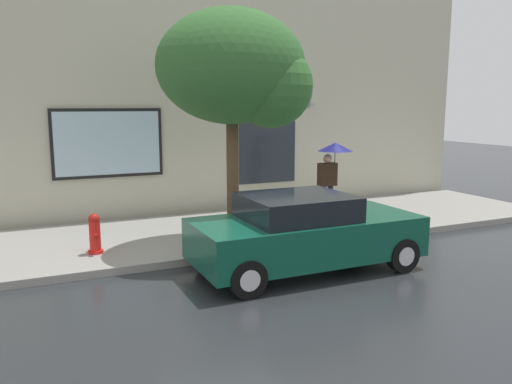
% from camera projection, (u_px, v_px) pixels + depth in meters
% --- Properties ---
extents(ground_plane, '(60.00, 60.00, 0.00)m').
position_uv_depth(ground_plane, '(235.00, 278.00, 9.24)').
color(ground_plane, '#282B2D').
extents(sidewalk, '(20.00, 4.00, 0.15)m').
position_uv_depth(sidewalk, '(186.00, 235.00, 11.92)').
color(sidewalk, gray).
rests_on(sidewalk, ground).
extents(building_facade, '(20.00, 0.67, 7.00)m').
position_uv_depth(building_facade, '(156.00, 89.00, 13.58)').
color(building_facade, beige).
rests_on(building_facade, ground).
extents(parked_car, '(4.25, 1.96, 1.45)m').
position_uv_depth(parked_car, '(304.00, 233.00, 9.56)').
color(parked_car, '#0F4C38').
rests_on(parked_car, ground).
extents(fire_hydrant, '(0.30, 0.44, 0.81)m').
position_uv_depth(fire_hydrant, '(95.00, 234.00, 10.18)').
color(fire_hydrant, red).
rests_on(fire_hydrant, sidewalk).
extents(pedestrian_with_umbrella, '(0.92, 0.90, 1.96)m').
position_uv_depth(pedestrian_with_umbrella, '(332.00, 160.00, 13.30)').
color(pedestrian_with_umbrella, black).
rests_on(pedestrian_with_umbrella, sidewalk).
extents(street_tree, '(3.17, 2.69, 4.89)m').
position_uv_depth(street_tree, '(240.00, 71.00, 10.61)').
color(street_tree, '#4C3823').
rests_on(street_tree, sidewalk).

